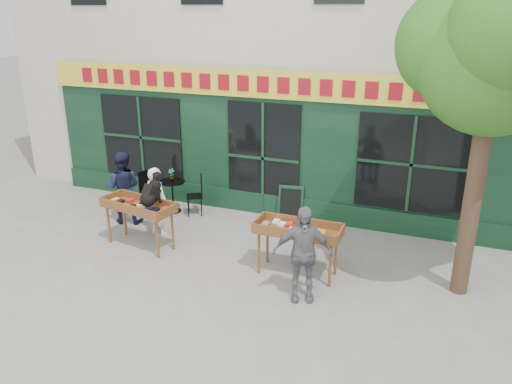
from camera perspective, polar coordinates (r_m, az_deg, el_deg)
ground at (r=9.78m, az=-4.00°, el=-7.27°), size 80.00×80.00×0.00m
street_tree at (r=8.22m, az=26.20°, el=15.50°), size 3.05×2.90×5.60m
book_cart_center at (r=10.08m, az=-13.28°, el=-1.80°), size 1.58×0.87×0.99m
dog at (r=9.69m, az=-11.94°, el=0.37°), size 0.44×0.65×0.60m
woman at (r=10.61m, az=-11.29°, el=-1.03°), size 0.59×0.44×1.47m
book_cart_right at (r=8.80m, az=4.82°, el=-4.60°), size 1.50×0.63×0.99m
man_right at (r=8.08m, az=5.32°, el=-7.02°), size 1.03×0.70×1.63m
bistro_table at (r=11.78m, az=-9.53°, el=0.23°), size 0.60×0.60×0.76m
bistro_chair_left at (r=12.05m, az=-12.31°, el=0.55°), size 0.46×0.45×0.95m
bistro_chair_right at (r=11.56m, az=-6.62°, el=0.05°), size 0.49×0.49×0.95m
potted_plant at (r=11.67m, az=-9.63°, el=1.94°), size 0.16×0.12×0.30m
man_left at (r=11.37m, az=-14.94°, el=0.51°), size 0.94×0.82×1.63m
chalkboard at (r=11.25m, az=3.96°, el=-1.29°), size 0.58×0.27×0.79m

